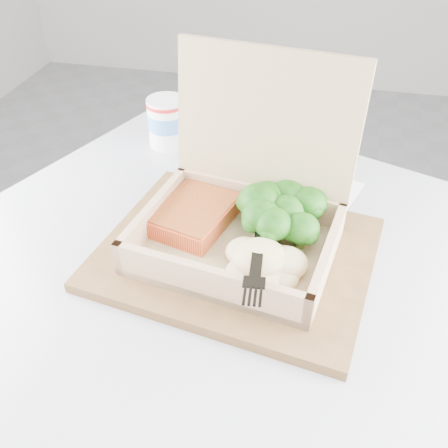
% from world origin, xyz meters
% --- Properties ---
extents(floor, '(4.00, 4.00, 0.00)m').
position_xyz_m(floor, '(0.00, 0.00, 0.00)').
color(floor, gray).
rests_on(floor, ground).
extents(cafe_table, '(0.98, 0.98, 0.71)m').
position_xyz_m(cafe_table, '(-0.35, -0.37, 0.53)').
color(cafe_table, black).
rests_on(cafe_table, floor).
extents(serving_tray, '(0.37, 0.31, 0.01)m').
position_xyz_m(serving_tray, '(-0.34, -0.32, 0.72)').
color(serving_tray, brown).
rests_on(serving_tray, cafe_table).
extents(takeout_container, '(0.27, 0.24, 0.22)m').
position_xyz_m(takeout_container, '(-0.34, -0.30, 0.78)').
color(takeout_container, '#9E885F').
rests_on(takeout_container, serving_tray).
extents(salmon_fillet, '(0.11, 0.13, 0.02)m').
position_xyz_m(salmon_fillet, '(-0.40, -0.29, 0.75)').
color(salmon_fillet, '#F75530').
rests_on(salmon_fillet, takeout_container).
extents(broccoli_pile, '(0.12, 0.12, 0.04)m').
position_xyz_m(broccoli_pile, '(-0.29, -0.29, 0.76)').
color(broccoli_pile, '#286E18').
rests_on(broccoli_pile, takeout_container).
extents(mashed_potatoes, '(0.11, 0.09, 0.04)m').
position_xyz_m(mashed_potatoes, '(-0.30, -0.37, 0.76)').
color(mashed_potatoes, beige).
rests_on(mashed_potatoes, takeout_container).
extents(plastic_fork, '(0.03, 0.17, 0.02)m').
position_xyz_m(plastic_fork, '(-0.31, -0.34, 0.77)').
color(plastic_fork, black).
rests_on(plastic_fork, mashed_potatoes).
extents(paper_cup, '(0.07, 0.07, 0.08)m').
position_xyz_m(paper_cup, '(-0.51, -0.06, 0.76)').
color(paper_cup, white).
rests_on(paper_cup, cafe_table).
extents(receipt, '(0.12, 0.16, 0.00)m').
position_xyz_m(receipt, '(-0.24, -0.17, 0.71)').
color(receipt, white).
rests_on(receipt, cafe_table).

